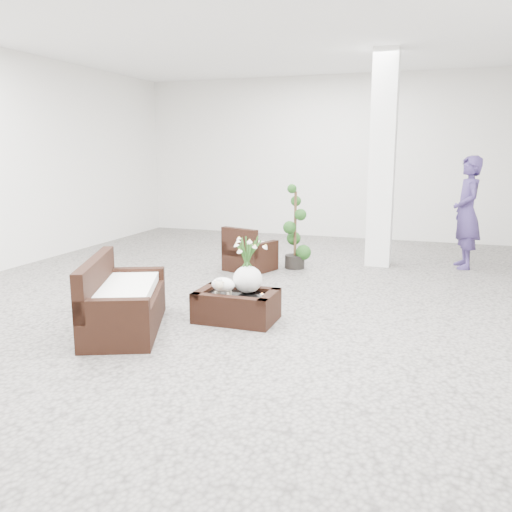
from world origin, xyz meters
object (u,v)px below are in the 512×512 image
(armchair, at_px, (250,248))
(loveseat, at_px, (124,294))
(coffee_table, at_px, (237,307))
(topiary, at_px, (295,227))

(armchair, relative_size, loveseat, 0.48)
(coffee_table, bearing_deg, armchair, 106.15)
(topiary, bearing_deg, coffee_table, -88.40)
(coffee_table, distance_m, topiary, 2.94)
(coffee_table, distance_m, armchair, 2.62)
(armchair, distance_m, loveseat, 3.21)
(coffee_table, relative_size, armchair, 1.26)
(armchair, xyz_separation_m, topiary, (0.65, 0.38, 0.32))
(armchair, distance_m, topiary, 0.82)
(coffee_table, xyz_separation_m, armchair, (-0.73, 2.51, 0.20))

